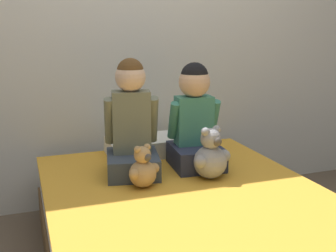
{
  "coord_description": "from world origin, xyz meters",
  "views": [
    {
      "loc": [
        -0.77,
        -1.73,
        1.26
      ],
      "look_at": [
        0.0,
        0.44,
        0.71
      ],
      "focal_mm": 45.0,
      "sensor_mm": 36.0,
      "label": 1
    }
  ],
  "objects_px": {
    "child_on_right": "(195,120)",
    "pillow_at_headboard": "(148,146)",
    "teddy_bear_held_by_left_child": "(143,169)",
    "bed": "(198,243)",
    "teddy_bear_held_by_right_child": "(211,157)",
    "child_on_left": "(132,125)"
  },
  "relations": [
    {
      "from": "child_on_right",
      "to": "pillow_at_headboard",
      "type": "bearing_deg",
      "value": 126.14
    },
    {
      "from": "child_on_right",
      "to": "teddy_bear_held_by_left_child",
      "type": "height_order",
      "value": "child_on_right"
    },
    {
      "from": "teddy_bear_held_by_left_child",
      "to": "pillow_at_headboard",
      "type": "distance_m",
      "value": 0.59
    },
    {
      "from": "bed",
      "to": "pillow_at_headboard",
      "type": "relative_size",
      "value": 3.86
    },
    {
      "from": "pillow_at_headboard",
      "to": "teddy_bear_held_by_right_child",
      "type": "bearing_deg",
      "value": -70.48
    },
    {
      "from": "child_on_left",
      "to": "teddy_bear_held_by_right_child",
      "type": "distance_m",
      "value": 0.48
    },
    {
      "from": "child_on_left",
      "to": "teddy_bear_held_by_right_child",
      "type": "xyz_separation_m",
      "value": [
        0.39,
        -0.23,
        -0.16
      ]
    },
    {
      "from": "pillow_at_headboard",
      "to": "bed",
      "type": "bearing_deg",
      "value": -90.0
    },
    {
      "from": "teddy_bear_held_by_right_child",
      "to": "child_on_right",
      "type": "bearing_deg",
      "value": 72.18
    },
    {
      "from": "child_on_left",
      "to": "bed",
      "type": "bearing_deg",
      "value": -58.89
    },
    {
      "from": "child_on_left",
      "to": "teddy_bear_held_by_left_child",
      "type": "bearing_deg",
      "value": -80.31
    },
    {
      "from": "child_on_left",
      "to": "pillow_at_headboard",
      "type": "height_order",
      "value": "child_on_left"
    },
    {
      "from": "child_on_left",
      "to": "teddy_bear_held_by_left_child",
      "type": "distance_m",
      "value": 0.3
    },
    {
      "from": "bed",
      "to": "child_on_left",
      "type": "xyz_separation_m",
      "value": [
        -0.19,
        0.52,
        0.5
      ]
    },
    {
      "from": "child_on_left",
      "to": "pillow_at_headboard",
      "type": "xyz_separation_m",
      "value": [
        0.19,
        0.32,
        -0.23
      ]
    },
    {
      "from": "child_on_left",
      "to": "teddy_bear_held_by_left_child",
      "type": "relative_size",
      "value": 2.86
    },
    {
      "from": "child_on_left",
      "to": "teddy_bear_held_by_left_child",
      "type": "height_order",
      "value": "child_on_left"
    },
    {
      "from": "teddy_bear_held_by_right_child",
      "to": "pillow_at_headboard",
      "type": "relative_size",
      "value": 0.56
    },
    {
      "from": "bed",
      "to": "pillow_at_headboard",
      "type": "distance_m",
      "value": 0.88
    },
    {
      "from": "pillow_at_headboard",
      "to": "child_on_right",
      "type": "bearing_deg",
      "value": -58.32
    },
    {
      "from": "child_on_left",
      "to": "teddy_bear_held_by_right_child",
      "type": "height_order",
      "value": "child_on_left"
    },
    {
      "from": "child_on_right",
      "to": "teddy_bear_held_by_left_child",
      "type": "distance_m",
      "value": 0.5
    }
  ]
}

